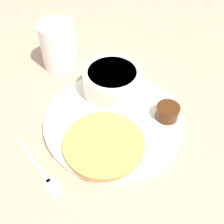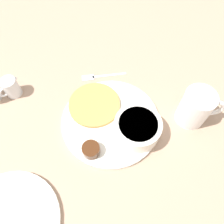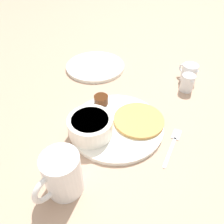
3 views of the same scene
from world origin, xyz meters
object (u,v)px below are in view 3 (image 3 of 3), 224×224
Objects in this scene: plate at (116,125)px; bowl at (90,126)px; creamer_pitcher_near at (187,83)px; coffee_mug at (62,175)px; fork at (173,143)px; creamer_pitcher_far at (189,72)px.

bowl reaches higher than plate.
bowl is 0.37m from creamer_pitcher_near.
creamer_pitcher_near is at bearing 71.82° from coffee_mug.
bowl is at bearing -126.95° from plate.
fork is (0.18, 0.23, -0.05)m from coffee_mug.
bowl is at bearing -160.63° from fork.
creamer_pitcher_near is at bearing 60.45° from bowl.
creamer_pitcher_far is (0.17, 0.38, -0.01)m from bowl.
fork is at bearing 19.37° from bowl.
creamer_pitcher_near is at bearing -83.23° from creamer_pitcher_far.
fork is (0.03, -0.31, -0.03)m from creamer_pitcher_far.
coffee_mug is at bearing -128.19° from fork.
coffee_mug reaches higher than bowl.
fork is at bearing 51.81° from coffee_mug.
plate is 2.25× the size of bowl.
plate is at bearing 53.05° from bowl.
coffee_mug is 0.83× the size of fork.
fork is (0.02, -0.25, -0.03)m from creamer_pitcher_near.
coffee_mug is 1.56× the size of creamer_pitcher_far.
creamer_pitcher_near is at bearing 62.35° from plate.
coffee_mug is at bearing -108.18° from creamer_pitcher_near.
creamer_pitcher_far reaches higher than fork.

